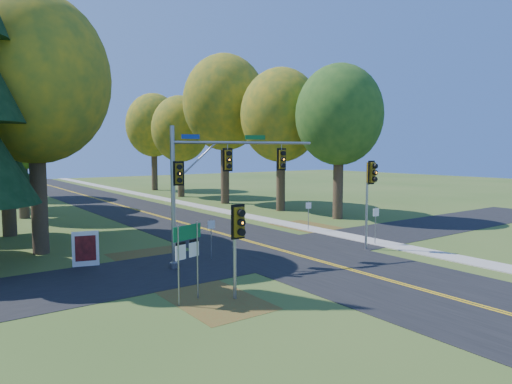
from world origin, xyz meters
TOP-DOWN VIEW (x-y plane):
  - ground at (0.00, 0.00)m, footprint 160.00×160.00m
  - road_main at (0.00, 0.00)m, footprint 8.00×160.00m
  - road_cross at (0.00, 2.00)m, footprint 60.00×6.00m
  - centerline_left at (-0.10, 0.00)m, footprint 0.10×160.00m
  - centerline_right at (0.10, 0.00)m, footprint 0.10×160.00m
  - sidewalk_east at (6.20, 0.00)m, footprint 1.60×160.00m
  - leaf_patch_w_near at (-6.50, 4.00)m, footprint 4.00×6.00m
  - leaf_patch_e at (6.80, 6.00)m, footprint 3.50×8.00m
  - leaf_patch_w_far at (-7.50, -3.00)m, footprint 3.00×5.00m
  - tree_w_a at (-11.13, 9.38)m, footprint 8.00×8.00m
  - tree_e_a at (11.57, 8.77)m, footprint 7.20×7.20m
  - tree_w_b at (-11.72, 16.29)m, footprint 8.60×8.60m
  - tree_e_b at (10.97, 15.58)m, footprint 7.60×7.60m
  - tree_w_c at (-9.54, 24.47)m, footprint 6.80×6.80m
  - tree_e_c at (9.88, 23.69)m, footprint 8.80×8.80m
  - tree_e_d at (9.26, 32.87)m, footprint 7.00×7.00m
  - tree_e_e at (10.47, 43.58)m, footprint 7.80×7.80m
  - traffic_mast at (-4.88, 1.50)m, footprint 7.34×2.09m
  - east_signal_pole at (4.22, -0.77)m, footprint 0.59×0.68m
  - ped_signal_pole at (-6.79, -3.72)m, footprint 0.58×0.67m
  - route_sign_cluster at (-8.41, -2.77)m, footprint 1.34×0.47m
  - info_kiosk at (-10.00, 4.93)m, footprint 1.25×0.52m
  - reg_sign_e_north at (5.63, 5.89)m, footprint 0.38×0.18m
  - reg_sign_e_south at (5.69, -0.01)m, footprint 0.43×0.10m
  - reg_sign_w at (-4.20, 2.67)m, footprint 0.40×0.08m

SIDE VIEW (x-z plane):
  - ground at x=0.00m, z-range 0.00..0.00m
  - leaf_patch_w_near at x=-6.50m, z-range 0.00..0.01m
  - leaf_patch_e at x=6.80m, z-range 0.00..0.01m
  - leaf_patch_w_far at x=-7.50m, z-range 0.00..0.01m
  - road_cross at x=0.00m, z-range 0.00..0.02m
  - road_main at x=0.00m, z-range 0.00..0.02m
  - centerline_left at x=-0.10m, z-range 0.02..0.03m
  - centerline_right at x=0.10m, z-range 0.02..0.03m
  - sidewalk_east at x=6.20m, z-range 0.00..0.06m
  - info_kiosk at x=-10.00m, z-range 0.00..1.72m
  - reg_sign_e_north at x=5.63m, z-range 0.38..2.47m
  - reg_sign_w at x=-4.20m, z-range 0.39..2.48m
  - reg_sign_e_south at x=5.69m, z-range 0.42..2.69m
  - route_sign_cluster at x=-8.41m, z-range 0.61..3.61m
  - ped_signal_pole at x=-6.79m, z-range 0.90..4.58m
  - east_signal_pole at x=4.22m, z-range 1.32..6.43m
  - traffic_mast at x=-4.88m, z-range 0.98..7.83m
  - tree_w_c at x=-9.54m, z-range 1.99..13.90m
  - tree_e_d at x=9.26m, z-range 2.08..14.40m
  - tree_e_a at x=11.57m, z-range 2.16..14.90m
  - tree_e_b at x=10.97m, z-range 2.23..15.56m
  - tree_e_e at x=10.47m, z-range 2.32..16.06m
  - tree_w_a at x=-11.13m, z-range 2.41..16.56m
  - tree_w_b at x=-11.72m, z-range 2.68..18.06m
  - tree_e_c at x=9.88m, z-range 2.77..18.56m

